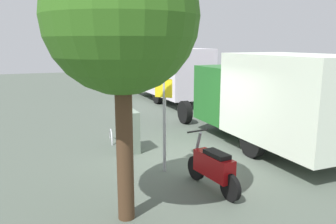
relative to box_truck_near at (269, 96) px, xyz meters
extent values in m
plane|color=#4A5349|center=(0.04, 2.82, -1.58)|extent=(60.00, 60.00, 0.00)
cylinder|color=black|center=(-0.54, -0.96, -1.13)|extent=(0.91, 0.27, 0.90)
cylinder|color=black|center=(-0.59, 0.94, -1.13)|extent=(0.91, 0.27, 0.90)
cylinder|color=black|center=(3.83, -0.85, -1.13)|extent=(0.91, 0.27, 0.90)
cylinder|color=black|center=(3.78, 1.04, -1.13)|extent=(0.91, 0.27, 0.90)
cube|color=white|center=(-0.96, -0.02, 0.06)|extent=(3.93, 2.30, 2.39)
cube|color=#216824|center=(1.97, 0.05, -0.18)|extent=(1.85, 2.14, 1.90)
cube|color=black|center=(1.97, 0.05, 0.42)|extent=(1.87, 1.98, 0.60)
cylinder|color=black|center=(8.45, -1.33, -1.13)|extent=(0.91, 0.29, 0.90)
cylinder|color=black|center=(8.36, 0.57, -1.13)|extent=(0.91, 0.29, 0.90)
cylinder|color=black|center=(13.13, -1.11, -1.13)|extent=(0.91, 0.29, 0.90)
cylinder|color=black|center=(13.04, 0.79, -1.13)|extent=(0.91, 0.29, 0.90)
cube|color=white|center=(8.01, -0.40, 0.07)|extent=(4.28, 2.39, 2.41)
cube|color=#295E22|center=(11.09, -0.25, -0.18)|extent=(1.90, 2.18, 1.90)
cube|color=black|center=(11.09, -0.25, 0.42)|extent=(1.91, 2.02, 0.60)
cylinder|color=black|center=(-1.46, 3.10, -1.30)|extent=(0.57, 0.17, 0.56)
cylinder|color=black|center=(-2.70, 2.94, -1.30)|extent=(0.57, 0.17, 0.56)
cube|color=maroon|center=(-2.13, 3.01, -1.02)|extent=(1.13, 0.46, 0.48)
cube|color=black|center=(-2.23, 3.00, -0.75)|extent=(0.67, 0.36, 0.12)
cylinder|color=slate|center=(-1.51, 3.10, -0.75)|extent=(0.29, 0.11, 0.69)
cylinder|color=black|center=(-1.51, 3.10, -0.40)|extent=(0.11, 0.55, 0.04)
cylinder|color=#9E9EA3|center=(-0.71, 3.60, -0.13)|extent=(0.08, 0.08, 2.91)
cylinder|color=red|center=(-0.71, 3.62, 1.14)|extent=(0.71, 0.32, 0.76)
cube|color=yellow|center=(-0.71, 3.62, 0.50)|extent=(0.33, 0.33, 0.44)
cylinder|color=#47301E|center=(-2.61, 5.06, -0.25)|extent=(0.30, 0.30, 2.66)
sphere|color=#30611B|center=(-2.61, 5.06, 1.97)|extent=(2.56, 2.56, 2.56)
cube|color=slate|center=(1.15, 4.04, -0.98)|extent=(0.80, 0.51, 1.21)
torus|color=#B7B7BC|center=(2.30, 4.31, -1.58)|extent=(0.85, 0.15, 0.85)
camera|label=1|loc=(-8.16, 6.41, 1.55)|focal=36.14mm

